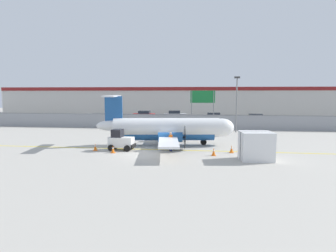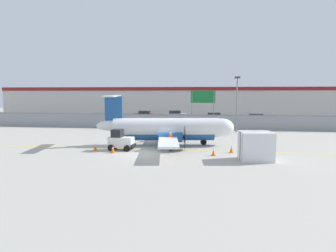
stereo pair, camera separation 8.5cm
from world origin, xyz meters
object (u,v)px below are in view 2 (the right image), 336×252
(parked_car_3, at_px, (213,117))
(parked_car_4, at_px, (255,119))
(ground_crew_worker, at_px, (170,140))
(parked_car_1, at_px, (144,115))
(highway_sign, at_px, (203,100))
(commuter_airplane, at_px, (169,129))
(apron_light_pole, at_px, (237,99))
(baggage_tug, at_px, (121,141))
(traffic_cone_far_left, at_px, (95,147))
(parked_car_2, at_px, (176,115))
(parked_car_0, at_px, (98,118))
(traffic_cone_far_right, at_px, (232,149))
(traffic_cone_near_left, at_px, (113,149))
(cargo_container, at_px, (256,146))
(traffic_cone_near_right, at_px, (213,152))

(parked_car_3, height_order, parked_car_4, same)
(ground_crew_worker, bearing_deg, parked_car_4, -145.90)
(parked_car_1, distance_m, highway_sign, 17.54)
(ground_crew_worker, xyz_separation_m, highway_sign, (2.51, 18.26, 3.19))
(commuter_airplane, height_order, apron_light_pole, apron_light_pole)
(baggage_tug, relative_size, traffic_cone_far_left, 3.76)
(parked_car_2, distance_m, apron_light_pole, 21.44)
(apron_light_pole, bearing_deg, parked_car_1, 133.01)
(parked_car_0, height_order, highway_sign, highway_sign)
(baggage_tug, relative_size, traffic_cone_far_right, 3.76)
(traffic_cone_near_left, xyz_separation_m, parked_car_1, (-4.21, 32.49, 0.58))
(cargo_container, distance_m, traffic_cone_far_left, 13.88)
(commuter_airplane, bearing_deg, apron_light_pole, 47.13)
(parked_car_0, distance_m, parked_car_4, 26.35)
(traffic_cone_far_right, bearing_deg, parked_car_4, 77.10)
(commuter_airplane, relative_size, cargo_container, 6.17)
(parked_car_1, height_order, parked_car_4, same)
(commuter_airplane, xyz_separation_m, traffic_cone_near_left, (-4.33, -4.46, -1.29))
(ground_crew_worker, relative_size, parked_car_3, 0.40)
(baggage_tug, xyz_separation_m, parked_car_2, (1.48, 32.56, 0.04))
(traffic_cone_near_right, relative_size, traffic_cone_far_left, 1.00)
(traffic_cone_near_left, bearing_deg, apron_light_pole, 52.30)
(highway_sign, bearing_deg, parked_car_4, 37.91)
(commuter_airplane, xyz_separation_m, baggage_tug, (-4.03, -3.09, -0.75))
(traffic_cone_near_right, relative_size, parked_car_3, 0.15)
(traffic_cone_far_left, height_order, parked_car_1, parked_car_1)
(traffic_cone_far_left, bearing_deg, highway_sign, 63.90)
(ground_crew_worker, bearing_deg, commuter_airplane, -112.17)
(commuter_airplane, distance_m, parked_car_1, 29.31)
(ground_crew_worker, xyz_separation_m, traffic_cone_near_right, (3.77, -1.47, -0.64))
(commuter_airplane, relative_size, baggage_tug, 6.67)
(traffic_cone_far_left, relative_size, parked_car_3, 0.15)
(parked_car_4, height_order, apron_light_pole, apron_light_pole)
(parked_car_2, relative_size, apron_light_pole, 0.59)
(baggage_tug, bearing_deg, traffic_cone_near_left, -97.93)
(commuter_airplane, relative_size, highway_sign, 2.92)
(ground_crew_worker, relative_size, parked_car_0, 0.40)
(parked_car_4, bearing_deg, parked_car_3, -14.52)
(parked_car_2, xyz_separation_m, parked_car_4, (14.12, -7.57, 0.00))
(parked_car_0, distance_m, parked_car_1, 10.60)
(ground_crew_worker, xyz_separation_m, parked_car_1, (-9.06, 31.04, -0.06))
(traffic_cone_far_left, bearing_deg, parked_car_1, 94.18)
(parked_car_0, bearing_deg, baggage_tug, 116.17)
(commuter_airplane, xyz_separation_m, parked_car_0, (-14.66, 19.37, -0.71))
(parked_car_2, bearing_deg, parked_car_0, -142.85)
(parked_car_4, bearing_deg, traffic_cone_near_left, 62.50)
(baggage_tug, relative_size, traffic_cone_near_right, 3.76)
(baggage_tug, distance_m, cargo_container, 11.80)
(traffic_cone_near_left, bearing_deg, parked_car_2, 86.99)
(baggage_tug, bearing_deg, parked_car_1, 102.74)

